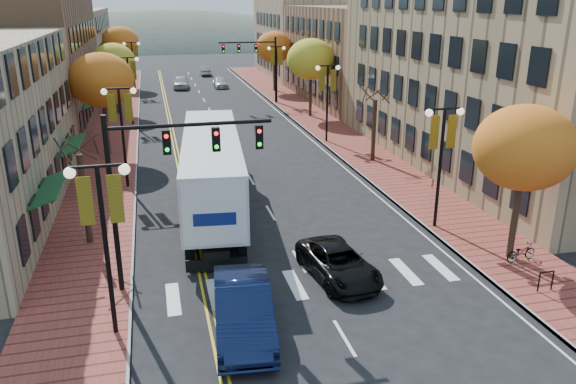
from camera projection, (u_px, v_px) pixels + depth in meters
ground at (327, 308)px, 20.78m from camera, size 200.00×200.00×0.00m
sidewalk_left at (115, 130)px, 48.57m from camera, size 4.00×85.00×0.15m
sidewalk_right at (314, 119)px, 52.60m from camera, size 4.00×85.00×0.15m
building_left_mid at (14, 64)px, 48.22m from camera, size 12.00×24.00×11.00m
building_left_far at (56, 49)px, 71.41m from camera, size 12.00×26.00×9.50m
building_right_near at (523, 52)px, 37.15m from camera, size 15.00×28.00×15.00m
building_right_mid at (374, 54)px, 61.83m from camera, size 15.00×24.00×10.00m
building_right_far at (317, 37)px, 81.86m from camera, size 15.00×20.00×11.00m
tree_left_a at (85, 199)px, 25.37m from camera, size 0.28×0.28×4.20m
tree_left_b at (101, 80)px, 39.01m from camera, size 4.48×4.48×7.21m
tree_left_c at (113, 62)px, 53.83m from camera, size 4.16×4.16×6.69m
tree_left_d at (120, 42)px, 70.17m from camera, size 4.61×4.61×7.42m
tree_right_a at (525, 148)px, 22.97m from camera, size 4.16×4.16×6.69m
tree_right_b at (374, 130)px, 38.58m from camera, size 0.28×0.28×4.20m
tree_right_c at (311, 59)px, 52.22m from camera, size 4.48×4.48×7.21m
tree_right_d at (274, 47)px, 66.95m from camera, size 4.35×4.35×7.00m
lamp_left_a at (103, 218)px, 17.69m from camera, size 1.96×0.36×6.05m
lamp_left_b at (121, 118)px, 32.38m from camera, size 1.96×0.36×6.05m
lamp_left_c at (129, 78)px, 48.90m from camera, size 1.96×0.36×6.05m
lamp_left_d at (133, 57)px, 65.43m from camera, size 1.96×0.36×6.05m
lamp_right_a at (442, 145)px, 26.56m from camera, size 1.96×0.36×6.05m
lamp_right_b at (327, 88)px, 43.08m from camera, size 1.96×0.36×6.05m
lamp_right_c at (277, 63)px, 59.60m from camera, size 1.96×0.36×6.05m
traffic_mast_near at (164, 168)px, 20.69m from camera, size 6.10×0.35×7.00m
traffic_mast_far at (258, 58)px, 58.94m from camera, size 6.10×0.34×7.00m
semi_truck at (212, 163)px, 30.10m from camera, size 4.35×17.27×4.27m
navy_sedan at (243, 309)px, 19.01m from camera, size 2.41×5.58×1.78m
black_suv at (338, 263)px, 22.82m from camera, size 2.77×4.98×1.32m
car_far_white at (181, 82)px, 70.87m from camera, size 2.21×4.70×1.55m
car_far_silver at (220, 83)px, 71.79m from camera, size 1.89×4.25×1.21m
car_far_oncoming at (205, 71)px, 83.01m from camera, size 1.50×4.04×1.32m
bicycle at (521, 252)px, 24.06m from camera, size 1.61×0.80×0.81m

